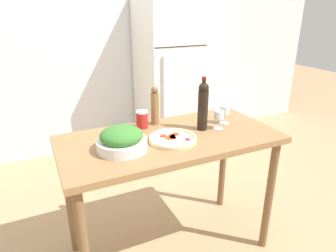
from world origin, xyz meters
name	(u,v)px	position (x,y,z in m)	size (l,w,h in m)	color
ground_plane	(170,246)	(0.00, 0.00, 0.00)	(14.00, 14.00, 0.00)	tan
wall_back	(96,43)	(0.00, 2.00, 1.30)	(6.40, 0.06, 2.60)	silver
refrigerator	(168,77)	(0.73, 1.60, 0.90)	(0.63, 0.73, 1.80)	white
prep_counter	(170,153)	(0.00, 0.00, 0.79)	(1.40, 0.68, 0.90)	olive
wine_bottle	(203,105)	(0.25, 0.02, 1.07)	(0.07, 0.07, 0.36)	black
wine_glass_near	(219,116)	(0.35, -0.02, 0.99)	(0.07, 0.07, 0.13)	silver
wine_glass_far	(225,111)	(0.45, 0.05, 0.99)	(0.07, 0.07, 0.13)	silver
pepper_mill	(155,106)	(0.00, 0.25, 1.04)	(0.06, 0.06, 0.27)	olive
salad_bowl	(122,140)	(-0.34, -0.05, 0.97)	(0.29, 0.29, 0.14)	white
homemade_pizza	(173,139)	(-0.01, -0.07, 0.92)	(0.30, 0.30, 0.03)	beige
salt_canister	(142,119)	(-0.11, 0.22, 0.96)	(0.08, 0.08, 0.12)	#B2231E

